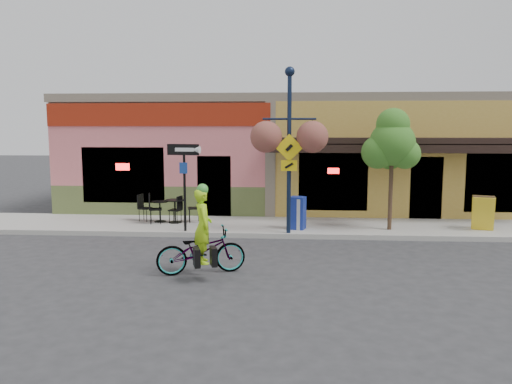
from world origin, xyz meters
TOP-DOWN VIEW (x-y plane):
  - ground at (0.00, 0.00)m, footprint 90.00×90.00m
  - sidewalk at (0.00, 2.00)m, footprint 24.00×3.00m
  - curb at (0.00, 0.55)m, footprint 24.00×0.12m
  - building at (0.00, 7.50)m, footprint 18.20×8.20m
  - bicycle at (-2.28, -3.21)m, footprint 2.13×1.28m
  - cyclist_rider at (-2.23, -3.21)m, footprint 0.57×0.71m
  - lamp_post at (-0.33, 0.68)m, footprint 1.58×0.66m
  - one_way_sign at (-3.49, 0.74)m, footprint 1.04×0.41m
  - cafe_set_left at (-4.65, 2.15)m, footprint 1.67×1.13m
  - cafe_set_right at (-4.11, 2.03)m, footprint 1.84×1.24m
  - newspaper_box_blue at (-0.06, 1.27)m, footprint 0.56×0.52m
  - newspaper_box_grey at (-0.11, 1.30)m, footprint 0.58×0.56m
  - street_tree at (2.80, 1.40)m, footprint 1.81×1.81m
  - sandwich_board at (5.61, 1.40)m, footprint 0.74×0.63m

SIDE VIEW (x-z plane):
  - ground at x=0.00m, z-range 0.00..0.00m
  - sidewalk at x=0.00m, z-range 0.00..0.15m
  - curb at x=0.00m, z-range 0.00..0.15m
  - bicycle at x=-2.28m, z-range 0.00..1.06m
  - cafe_set_left at x=-4.65m, z-range 0.15..1.07m
  - newspaper_box_grey at x=-0.11m, z-range 0.15..1.11m
  - cafe_set_right at x=-4.11m, z-range 0.15..1.16m
  - newspaper_box_blue at x=-0.06m, z-range 0.15..1.16m
  - sandwich_board at x=5.61m, z-range 0.15..1.20m
  - cyclist_rider at x=-2.23m, z-range 0.00..1.69m
  - one_way_sign at x=-3.49m, z-range 0.15..2.80m
  - street_tree at x=2.80m, z-range 0.15..3.93m
  - building at x=0.00m, z-range 0.00..4.50m
  - lamp_post at x=-0.33m, z-range 0.15..5.06m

